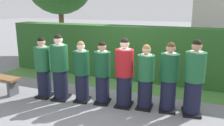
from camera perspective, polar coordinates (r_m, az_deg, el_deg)
ground_plane at (r=5.89m, az=0.00°, el=-9.96°), size 60.00×60.00×0.00m
student_front_row_0 at (r=6.36m, az=-16.49°, el=-1.42°), size 0.42×0.49×1.60m
student_front_row_1 at (r=6.09m, az=-12.65°, el=-1.42°), size 0.47×0.55×1.69m
student_front_row_2 at (r=5.88m, az=-7.44°, el=-2.49°), size 0.43×0.50×1.54m
student_front_row_3 at (r=5.71m, az=-2.37°, el=-2.82°), size 0.43×0.50×1.55m
student_in_red_blazer at (r=5.53m, az=3.03°, el=-2.84°), size 0.43×0.54×1.66m
student_front_row_5 at (r=5.47m, az=8.18°, el=-3.82°), size 0.40×0.46×1.54m
student_front_row_6 at (r=5.45m, az=13.76°, el=-3.81°), size 0.44×0.51×1.61m
student_front_row_7 at (r=5.41m, az=19.43°, el=-3.88°), size 0.47×0.55×1.69m
hedge at (r=7.62m, az=6.20°, el=2.43°), size 9.34×0.70×1.74m
lawn_strip at (r=7.11m, az=4.24°, el=-5.63°), size 9.34×0.90×0.01m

